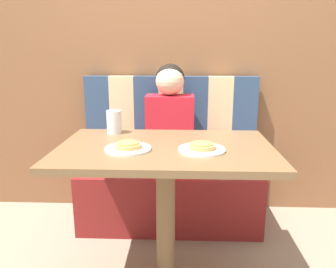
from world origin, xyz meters
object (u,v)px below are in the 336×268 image
object	(u,v)px
plate_left	(128,149)
drinking_cup	(114,122)
pizza_right	(202,146)
person	(170,116)
plate_right	(202,150)
pizza_left	(128,145)

from	to	relation	value
plate_left	drinking_cup	size ratio (longest dim) A/B	1.68
pizza_right	person	bearing A→B (deg)	104.14
plate_right	pizza_right	bearing A→B (deg)	-90.00
pizza_right	pizza_left	bearing A→B (deg)	180.00
drinking_cup	plate_left	bearing A→B (deg)	-68.12
drinking_cup	person	bearing A→B (deg)	50.85
drinking_cup	pizza_left	bearing A→B (deg)	-68.12
plate_right	pizza_left	size ratio (longest dim) A/B	1.73
plate_left	plate_right	distance (m)	0.35
drinking_cup	pizza_right	bearing A→B (deg)	-33.84
pizza_left	drinking_cup	world-z (taller)	drinking_cup
plate_left	pizza_right	world-z (taller)	pizza_right
plate_left	pizza_left	distance (m)	0.02
person	plate_right	size ratio (longest dim) A/B	3.24
plate_left	plate_right	bearing A→B (deg)	0.00
person	plate_right	bearing A→B (deg)	-75.86
plate_left	pizza_left	world-z (taller)	pizza_left
plate_left	pizza_right	distance (m)	0.35
plate_right	pizza_right	distance (m)	0.02
plate_right	pizza_left	world-z (taller)	pizza_left
pizza_right	drinking_cup	size ratio (longest dim) A/B	0.97
pizza_right	drinking_cup	distance (m)	0.58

